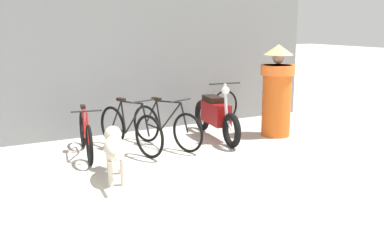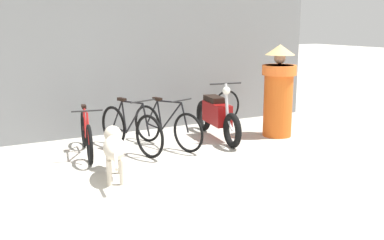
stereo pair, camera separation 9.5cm
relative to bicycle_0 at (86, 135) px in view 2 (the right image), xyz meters
name	(u,v)px [view 2 (the right image)]	position (x,y,z in m)	size (l,w,h in m)	color
ground_plane	(196,199)	(0.66, -2.44, -0.33)	(60.00, 60.00, 0.00)	#B7B2A5
shop_wall_back	(101,57)	(0.66, 1.25, 1.13)	(9.26, 0.20, 2.92)	slate
bicycle_0	(86,135)	(0.00, 0.00, 0.00)	(0.46, 1.65, 0.80)	black
bicycle_1	(131,130)	(0.69, -0.14, 0.04)	(0.56, 1.64, 0.90)	black
bicycle_2	(167,126)	(1.34, -0.15, 0.02)	(0.63, 1.58, 0.86)	black
motorcycle	(217,116)	(2.38, -0.07, 0.09)	(0.58, 1.92, 1.07)	black
stray_dog	(114,146)	(0.05, -1.24, 0.11)	(0.52, 1.25, 0.65)	beige
person_in_robes	(278,90)	(3.48, -0.42, 0.53)	(0.85, 0.85, 1.70)	orange
spare_tire_left	(227,106)	(3.26, 1.00, 0.02)	(0.69, 0.13, 0.69)	black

